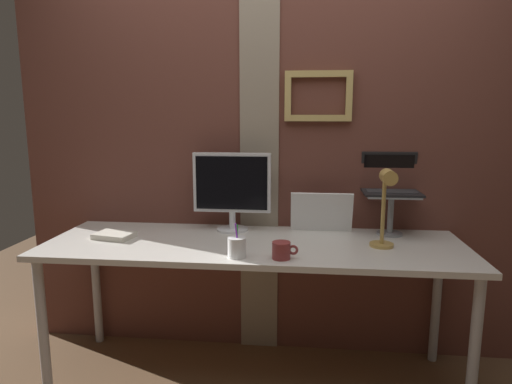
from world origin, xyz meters
TOP-DOWN VIEW (x-y plane):
  - brick_wall_back at (-0.00, 0.49)m, footprint 3.03×0.16m
  - desk at (-0.07, 0.08)m, footprint 2.18×0.70m
  - monitor at (-0.22, 0.31)m, footprint 0.44×0.18m
  - laptop_stand at (0.67, 0.31)m, footprint 0.28×0.22m
  - laptop at (0.67, 0.37)m, footprint 0.31×0.26m
  - whiteboard_panel at (0.29, 0.33)m, footprint 0.35×0.07m
  - desk_lamp at (0.58, 0.03)m, footprint 0.12×0.20m
  - pen_cup at (-0.12, -0.17)m, footprint 0.09×0.09m
  - coffee_mug at (0.09, -0.17)m, footprint 0.12×0.09m
  - paper_clutter_stack at (-0.83, 0.08)m, footprint 0.22×0.18m

SIDE VIEW (x-z plane):
  - desk at x=-0.07m, z-range 0.32..1.09m
  - paper_clutter_stack at x=-0.83m, z-range 0.77..0.80m
  - coffee_mug at x=0.09m, z-range 0.77..0.85m
  - pen_cup at x=-0.12m, z-range 0.74..0.91m
  - whiteboard_panel at x=0.29m, z-range 0.77..1.00m
  - laptop_stand at x=0.67m, z-range 0.81..1.04m
  - desk_lamp at x=0.58m, z-range 0.82..1.23m
  - monitor at x=-0.22m, z-range 0.81..1.26m
  - laptop at x=0.67m, z-range 0.95..1.17m
  - brick_wall_back at x=0.00m, z-range 0.00..2.40m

